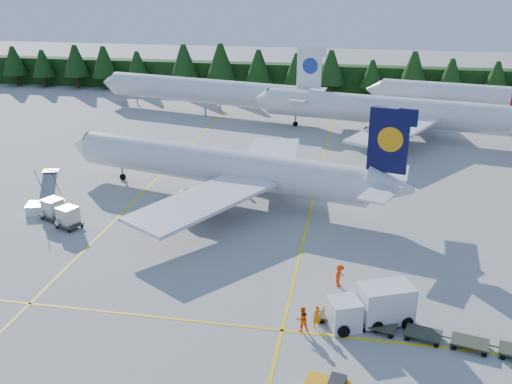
% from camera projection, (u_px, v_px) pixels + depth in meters
% --- Properties ---
extents(ground, '(320.00, 320.00, 0.00)m').
position_uv_depth(ground, '(221.00, 282.00, 47.92)').
color(ground, '#9A9A95').
rests_on(ground, ground).
extents(taxi_stripe_a, '(0.25, 120.00, 0.01)m').
position_uv_depth(taxi_stripe_a, '(147.00, 188.00, 68.61)').
color(taxi_stripe_a, yellow).
rests_on(taxi_stripe_a, ground).
extents(taxi_stripe_b, '(0.25, 120.00, 0.01)m').
position_uv_depth(taxi_stripe_b, '(313.00, 199.00, 65.26)').
color(taxi_stripe_b, yellow).
rests_on(taxi_stripe_b, ground).
extents(taxi_stripe_cross, '(80.00, 0.25, 0.01)m').
position_uv_depth(taxi_stripe_cross, '(202.00, 322.00, 42.41)').
color(taxi_stripe_cross, yellow).
rests_on(taxi_stripe_cross, ground).
extents(treeline_hedge, '(220.00, 4.00, 6.00)m').
position_uv_depth(treeline_hedge, '(311.00, 79.00, 122.09)').
color(treeline_hedge, black).
rests_on(treeline_hedge, ground).
extents(airliner_navy, '(41.03, 33.34, 12.15)m').
position_uv_depth(airliner_navy, '(211.00, 165.00, 65.28)').
color(airliner_navy, silver).
rests_on(airliner_navy, ground).
extents(airliner_red, '(44.11, 35.95, 12.95)m').
position_uv_depth(airliner_red, '(377.00, 110.00, 90.38)').
color(airliner_red, silver).
rests_on(airliner_red, ground).
extents(airliner_far_left, '(44.11, 13.74, 13.02)m').
position_uv_depth(airliner_far_left, '(196.00, 90.00, 105.08)').
color(airliner_far_left, silver).
rests_on(airliner_far_left, ground).
extents(airliner_far_right, '(43.43, 12.22, 12.75)m').
position_uv_depth(airliner_far_right, '(483.00, 97.00, 99.35)').
color(airliner_far_right, silver).
rests_on(airliner_far_right, ground).
extents(airstairs, '(4.40, 5.98, 3.58)m').
position_uv_depth(airstairs, '(47.00, 204.00, 61.84)').
color(airstairs, silver).
rests_on(airstairs, ground).
extents(service_truck, '(6.60, 4.54, 3.00)m').
position_uv_depth(service_truck, '(371.00, 306.00, 41.73)').
color(service_truck, white).
rests_on(service_truck, ground).
extents(dolly_train, '(15.09, 4.10, 0.15)m').
position_uv_depth(dolly_train, '(423.00, 333.00, 40.32)').
color(dolly_train, '#333829').
rests_on(dolly_train, ground).
extents(uld_pair, '(5.65, 4.49, 1.89)m').
position_uv_depth(uld_pair, '(60.00, 212.00, 58.59)').
color(uld_pair, '#333829').
rests_on(uld_pair, ground).
extents(crew_a, '(0.79, 0.71, 1.81)m').
position_uv_depth(crew_a, '(317.00, 317.00, 41.45)').
color(crew_a, orange).
rests_on(crew_a, ground).
extents(crew_b, '(1.16, 1.06, 1.94)m').
position_uv_depth(crew_b, '(302.00, 319.00, 41.07)').
color(crew_b, '#FF5B05').
rests_on(crew_b, ground).
extents(crew_c, '(0.82, 0.96, 1.96)m').
position_uv_depth(crew_c, '(339.00, 276.00, 46.92)').
color(crew_c, red).
rests_on(crew_c, ground).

